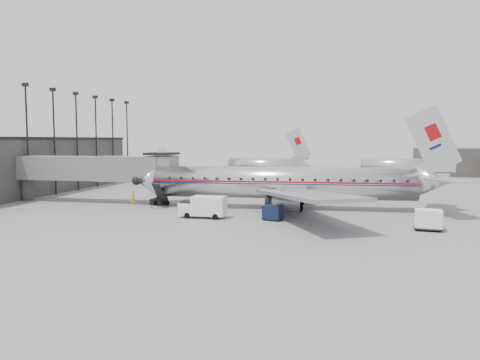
# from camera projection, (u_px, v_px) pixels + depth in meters

# --- Properties ---
(ground) EXTENTS (160.00, 160.00, 0.00)m
(ground) POSITION_uv_depth(u_px,v_px,m) (226.00, 211.00, 52.27)
(ground) COLOR slate
(ground) RESTS_ON ground
(terminal) EXTENTS (12.00, 46.00, 8.00)m
(terminal) POSITION_uv_depth(u_px,v_px,m) (15.00, 166.00, 68.43)
(terminal) COLOR #3A3735
(terminal) RESTS_ON ground
(apron_line) EXTENTS (60.00, 0.15, 0.01)m
(apron_line) POSITION_uv_depth(u_px,v_px,m) (260.00, 204.00, 57.53)
(apron_line) COLOR gold
(apron_line) RESTS_ON ground
(jet_bridge) EXTENTS (21.00, 6.20, 7.10)m
(jet_bridge) POSITION_uv_depth(u_px,v_px,m) (103.00, 169.00, 58.79)
(jet_bridge) COLOR slate
(jet_bridge) RESTS_ON ground
(floodlight_masts) EXTENTS (0.90, 42.25, 15.25)m
(floodlight_masts) POSITION_uv_depth(u_px,v_px,m) (66.00, 137.00, 69.69)
(floodlight_masts) COLOR black
(floodlight_masts) RESTS_ON ground
(distant_aircraft_near) EXTENTS (16.39, 3.20, 10.26)m
(distant_aircraft_near) POSITION_uv_depth(u_px,v_px,m) (265.00, 165.00, 93.39)
(distant_aircraft_near) COLOR silver
(distant_aircraft_near) RESTS_ON ground
(distant_aircraft_mid) EXTENTS (16.39, 3.20, 10.26)m
(distant_aircraft_mid) POSITION_uv_depth(u_px,v_px,m) (398.00, 166.00, 92.14)
(distant_aircraft_mid) COLOR silver
(distant_aircraft_mid) RESTS_ON ground
(airliner) EXTENTS (37.28, 34.51, 11.79)m
(airliner) POSITION_uv_depth(u_px,v_px,m) (289.00, 183.00, 53.63)
(airliner) COLOR silver
(airliner) RESTS_ON ground
(service_van) EXTENTS (4.77, 2.02, 2.22)m
(service_van) POSITION_uv_depth(u_px,v_px,m) (203.00, 206.00, 47.44)
(service_van) COLOR white
(service_van) RESTS_ON ground
(baggage_cart_navy) EXTENTS (2.21, 1.93, 1.47)m
(baggage_cart_navy) POSITION_uv_depth(u_px,v_px,m) (273.00, 212.00, 46.01)
(baggage_cart_navy) COLOR black
(baggage_cart_navy) RESTS_ON ground
(baggage_cart_white) EXTENTS (2.56, 2.08, 1.84)m
(baggage_cart_white) POSITION_uv_depth(u_px,v_px,m) (428.00, 219.00, 40.86)
(baggage_cart_white) COLOR white
(baggage_cart_white) RESTS_ON ground
(ramp_worker) EXTENTS (0.77, 0.73, 1.77)m
(ramp_worker) POSITION_uv_depth(u_px,v_px,m) (133.00, 198.00, 56.51)
(ramp_worker) COLOR yellow
(ramp_worker) RESTS_ON ground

